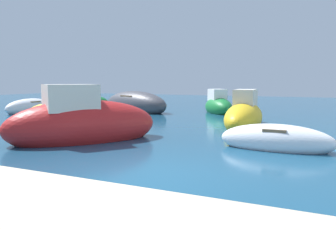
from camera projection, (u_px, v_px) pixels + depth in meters
name	position (u px, v px, depth m)	size (l,w,h in m)	color
ground	(143.00, 176.00, 7.23)	(80.00, 80.00, 0.00)	navy
moored_boat_0	(244.00, 116.00, 15.20)	(1.91, 4.94, 1.98)	gold
moored_boat_1	(63.00, 112.00, 17.47)	(4.05, 3.03, 1.73)	gold
moored_boat_3	(82.00, 123.00, 11.53)	(4.72, 5.38, 2.34)	#B21E1E
moored_boat_6	(135.00, 104.00, 22.74)	(6.29, 4.12, 1.77)	#3F3F47
moored_boat_7	(31.00, 108.00, 21.74)	(1.62, 3.70, 1.19)	white
moored_boat_8	(218.00, 106.00, 21.66)	(3.13, 3.62, 1.81)	#197233
moored_boat_9	(276.00, 140.00, 10.09)	(3.35, 1.15, 0.99)	white
moored_boat_10	(88.00, 102.00, 26.70)	(3.66, 2.20, 1.24)	#197233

